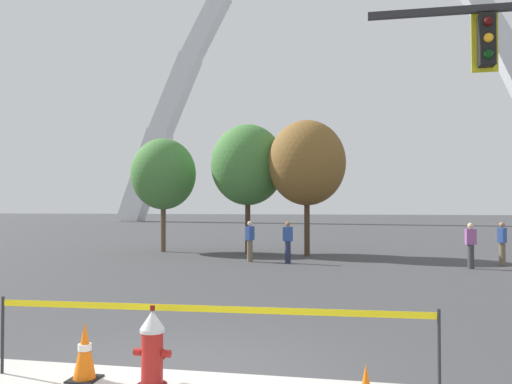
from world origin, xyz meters
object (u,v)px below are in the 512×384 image
traffic_cone_by_hydrant (85,352)px  pedestrian_walking_left (471,245)px  pedestrian_near_trees (250,241)px  fire_hydrant (153,349)px  pedestrian_standing_center (502,243)px  monument_arch (337,71)px  pedestrian_walking_right (288,242)px

traffic_cone_by_hydrant → pedestrian_walking_left: size_ratio=0.46×
pedestrian_near_trees → pedestrian_walking_left: bearing=-5.4°
fire_hydrant → traffic_cone_by_hydrant: 0.95m
traffic_cone_by_hydrant → pedestrian_standing_center: 16.61m
monument_arch → pedestrian_walking_right: monument_arch is taller
traffic_cone_by_hydrant → pedestrian_walking_right: bearing=86.4°
pedestrian_standing_center → pedestrian_walking_right: size_ratio=1.00×
pedestrian_walking_right → pedestrian_near_trees: 1.55m
pedestrian_walking_left → pedestrian_walking_right: bearing=175.7°
traffic_cone_by_hydrant → pedestrian_walking_right: 13.53m
pedestrian_walking_right → pedestrian_standing_center: bearing=5.0°
pedestrian_walking_left → pedestrian_near_trees: bearing=174.6°
monument_arch → pedestrian_near_trees: bearing=-92.4°
pedestrian_standing_center → pedestrian_walking_right: 7.82m
pedestrian_standing_center → pedestrian_walking_right: bearing=-175.0°
monument_arch → pedestrian_walking_left: 51.47m
fire_hydrant → monument_arch: 63.59m
traffic_cone_by_hydrant → pedestrian_near_trees: size_ratio=0.46×
fire_hydrant → pedestrian_walking_right: bearing=90.4°
fire_hydrant → pedestrian_near_trees: bearing=96.7°
monument_arch → pedestrian_near_trees: 50.45m
pedestrian_standing_center → pedestrian_near_trees: same height
pedestrian_near_trees → monument_arch: bearing=87.6°
pedestrian_walking_left → pedestrian_standing_center: same height
pedestrian_walking_left → pedestrian_walking_right: size_ratio=1.00×
monument_arch → pedestrian_near_trees: (-1.94, -46.80, -18.73)m
fire_hydrant → monument_arch: (0.31, 60.66, 19.08)m
pedestrian_standing_center → pedestrian_walking_left: bearing=-138.7°
pedestrian_walking_left → pedestrian_standing_center: (1.33, 1.17, 0.00)m
pedestrian_walking_right → pedestrian_near_trees: bearing=170.1°
monument_arch → pedestrian_walking_right: bearing=-90.5°
pedestrian_walking_right → fire_hydrant: bearing=-89.6°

